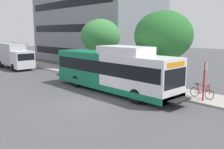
{
  "coord_description": "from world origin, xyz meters",
  "views": [
    {
      "loc": [
        -9.25,
        -12.64,
        4.67
      ],
      "look_at": [
        2.88,
        0.41,
        1.6
      ],
      "focal_mm": 39.53,
      "sensor_mm": 36.0,
      "label": 1
    }
  ],
  "objects": [
    {
      "name": "bus_stop_sign_pole",
      "position": [
        6.08,
        -5.08,
        1.65
      ],
      "size": [
        0.1,
        0.36,
        2.6
      ],
      "color": "red",
      "rests_on": "sidewalk_curb"
    },
    {
      "name": "street_tree_mid_block",
      "position": [
        8.18,
        7.94,
        4.25
      ],
      "size": [
        4.29,
        4.29,
        5.94
      ],
      "color": "#4C3823",
      "rests_on": "sidewalk_curb"
    },
    {
      "name": "lattice_comm_tower",
      "position": [
        20.33,
        38.33,
        7.61
      ],
      "size": [
        1.1,
        1.1,
        23.35
      ],
      "color": "#B7B7BC",
      "rests_on": "ground"
    },
    {
      "name": "box_truck_background",
      "position": [
        3.13,
        19.34,
        1.74
      ],
      "size": [
        2.32,
        7.01,
        3.25
      ],
      "color": "silver",
      "rests_on": "ground"
    },
    {
      "name": "sidewalk_curb",
      "position": [
        7.0,
        6.0,
        0.07
      ],
      "size": [
        3.0,
        56.0,
        0.14
      ],
      "primitive_type": "cube",
      "color": "#A8A399",
      "rests_on": "ground"
    },
    {
      "name": "bicycle_parked",
      "position": [
        6.69,
        -4.68,
        0.56
      ],
      "size": [
        0.52,
        1.76,
        1.02
      ],
      "color": "black",
      "rests_on": "sidewalk_curb"
    },
    {
      "name": "transit_bus",
      "position": [
        3.76,
        1.33,
        1.7
      ],
      "size": [
        2.58,
        12.25,
        3.65
      ],
      "color": "white",
      "rests_on": "ground"
    },
    {
      "name": "street_tree_near_stop",
      "position": [
        7.68,
        -0.59,
        4.39
      ],
      "size": [
        4.77,
        4.77,
        6.29
      ],
      "color": "#4C3823",
      "rests_on": "sidewalk_curb"
    },
    {
      "name": "ground_plane",
      "position": [
        0.0,
        8.0,
        0.0
      ],
      "size": [
        120.0,
        120.0,
        0.0
      ],
      "primitive_type": "plane",
      "color": "#4C4C51"
    }
  ]
}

